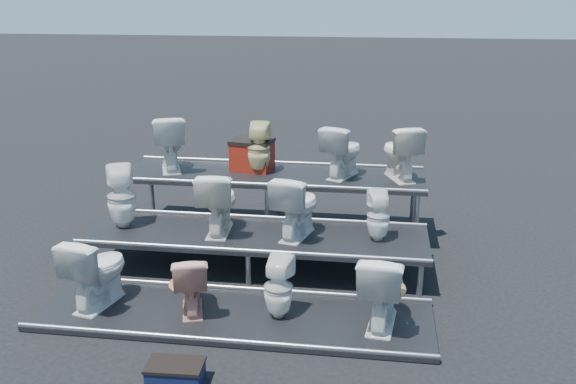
# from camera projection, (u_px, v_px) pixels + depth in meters

# --- Properties ---
(ground) EXTENTS (80.00, 80.00, 0.00)m
(ground) POSITION_uv_depth(u_px,v_px,m) (256.00, 268.00, 8.03)
(ground) COLOR black
(ground) RESTS_ON ground
(tier_front) EXTENTS (4.20, 1.20, 0.06)m
(tier_front) POSITION_uv_depth(u_px,v_px,m) (233.00, 316.00, 6.80)
(tier_front) COLOR black
(tier_front) RESTS_ON ground
(tier_mid) EXTENTS (4.20, 1.20, 0.46)m
(tier_mid) POSITION_uv_depth(u_px,v_px,m) (256.00, 251.00, 7.96)
(tier_mid) COLOR black
(tier_mid) RESTS_ON ground
(tier_back) EXTENTS (4.20, 1.20, 0.86)m
(tier_back) POSITION_uv_depth(u_px,v_px,m) (273.00, 203.00, 9.13)
(tier_back) COLOR black
(tier_back) RESTS_ON ground
(toilet_0) EXTENTS (0.60, 0.86, 0.80)m
(toilet_0) POSITION_uv_depth(u_px,v_px,m) (97.00, 270.00, 6.87)
(toilet_0) COLOR silver
(toilet_0) RESTS_ON tier_front
(toilet_1) EXTENTS (0.54, 0.72, 0.65)m
(toilet_1) POSITION_uv_depth(u_px,v_px,m) (190.00, 282.00, 6.75)
(toilet_1) COLOR tan
(toilet_1) RESTS_ON tier_front
(toilet_2) EXTENTS (0.34, 0.35, 0.67)m
(toilet_2) POSITION_uv_depth(u_px,v_px,m) (278.00, 287.00, 6.62)
(toilet_2) COLOR silver
(toilet_2) RESTS_ON tier_front
(toilet_3) EXTENTS (0.54, 0.83, 0.80)m
(toilet_3) POSITION_uv_depth(u_px,v_px,m) (382.00, 288.00, 6.45)
(toilet_3) COLOR silver
(toilet_3) RESTS_ON tier_front
(toilet_4) EXTENTS (0.48, 0.48, 0.79)m
(toilet_4) POSITION_uv_depth(u_px,v_px,m) (122.00, 197.00, 8.00)
(toilet_4) COLOR silver
(toilet_4) RESTS_ON tier_mid
(toilet_5) EXTENTS (0.49, 0.80, 0.79)m
(toilet_5) POSITION_uv_depth(u_px,v_px,m) (218.00, 201.00, 7.83)
(toilet_5) COLOR white
(toilet_5) RESTS_ON tier_mid
(toilet_6) EXTENTS (0.61, 0.85, 0.78)m
(toilet_6) POSITION_uv_depth(u_px,v_px,m) (297.00, 206.00, 7.70)
(toilet_6) COLOR silver
(toilet_6) RESTS_ON tier_mid
(toilet_7) EXTENTS (0.33, 0.33, 0.61)m
(toilet_7) POSITION_uv_depth(u_px,v_px,m) (378.00, 216.00, 7.59)
(toilet_7) COLOR silver
(toilet_7) RESTS_ON tier_mid
(toilet_8) EXTENTS (0.68, 0.88, 0.79)m
(toilet_8) POSITION_uv_depth(u_px,v_px,m) (169.00, 143.00, 9.08)
(toilet_8) COLOR silver
(toilet_8) RESTS_ON tier_back
(toilet_9) EXTENTS (0.33, 0.34, 0.72)m
(toilet_9) POSITION_uv_depth(u_px,v_px,m) (259.00, 148.00, 8.91)
(toilet_9) COLOR beige
(toilet_9) RESTS_ON tier_back
(toilet_10) EXTENTS (0.65, 0.81, 0.72)m
(toilet_10) POSITION_uv_depth(u_px,v_px,m) (343.00, 151.00, 8.75)
(toilet_10) COLOR silver
(toilet_10) RESTS_ON tier_back
(toilet_11) EXTENTS (0.65, 0.84, 0.75)m
(toilet_11) POSITION_uv_depth(u_px,v_px,m) (400.00, 152.00, 8.64)
(toilet_11) COLOR white
(toilet_11) RESTS_ON tier_back
(red_crate) EXTENTS (0.60, 0.51, 0.39)m
(red_crate) POSITION_uv_depth(u_px,v_px,m) (252.00, 156.00, 9.12)
(red_crate) COLOR maroon
(red_crate) RESTS_ON tier_back
(step_stool) EXTENTS (0.49, 0.31, 0.17)m
(step_stool) POSITION_uv_depth(u_px,v_px,m) (176.00, 375.00, 5.65)
(step_stool) COLOR black
(step_stool) RESTS_ON ground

